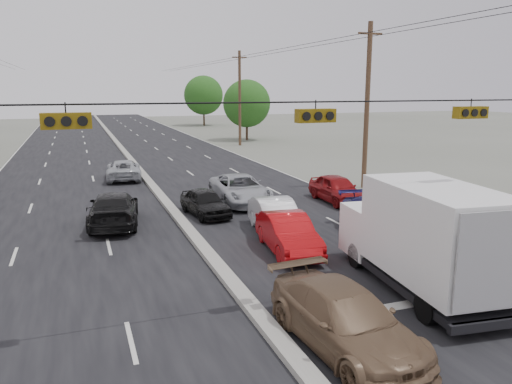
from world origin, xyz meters
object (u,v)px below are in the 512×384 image
Objects in this scene: tan_sedan at (345,320)px; oncoming_near at (114,209)px; tree_right_far at (203,95)px; red_sedan at (288,234)px; utility_pole_right_b at (367,105)px; queue_car_b at (276,217)px; utility_pole_right_c at (240,98)px; box_truck at (423,236)px; queue_car_c at (240,190)px; queue_car_a at (205,203)px; tree_right_mid at (247,103)px; queue_car_e at (337,189)px; oncoming_far at (124,170)px; queue_car_d at (384,220)px.

oncoming_near is at bearing 103.85° from tan_sedan.
red_sedan is (-13.00, -64.94, -4.24)m from tree_right_far.
utility_pole_right_b is 12.50m from queue_car_b.
utility_pole_right_c reaches higher than box_truck.
utility_pole_right_b reaches higher than tree_right_far.
box_truck is 5.44m from red_sedan.
utility_pole_right_b is 25.00m from utility_pole_right_c.
queue_car_b reaches higher than red_sedan.
utility_pole_right_c is 1.85× the size of queue_car_c.
utility_pole_right_b reaches higher than oncoming_near.
queue_car_b is at bearing -69.78° from queue_car_a.
queue_car_b is at bearing 73.36° from tan_sedan.
tree_right_mid is 33.82m from queue_car_e.
red_sedan is 0.81× the size of queue_car_c.
queue_car_a is (-14.60, -58.48, -4.30)m from tree_right_far.
queue_car_b is 16.27m from oncoming_far.
tan_sedan is at bearing -96.69° from red_sedan.
queue_car_e is at bearing 137.92° from oncoming_far.
oncoming_near is at bearing 176.22° from queue_car_a.
queue_car_a is 0.70× the size of queue_car_d.
utility_pole_right_c is 1.98× the size of tan_sedan.
red_sedan is at bearing 108.83° from oncoming_far.
utility_pole_right_b is at bearing 69.19° from queue_car_d.
tree_right_mid reaches higher than queue_car_b.
tan_sedan is 0.96× the size of oncoming_near.
red_sedan is at bearing -129.76° from queue_car_e.
oncoming_near is (-17.93, -33.76, -3.58)m from tree_right_mid.
tree_right_far is 1.50× the size of queue_car_d.
queue_car_a is (-11.10, -28.48, -4.45)m from utility_pole_right_c.
queue_car_e is at bearing -139.57° from utility_pole_right_b.
queue_car_b is 7.43m from oncoming_near.
queue_car_d is at bearing -21.58° from queue_car_b.
tree_right_far is (1.00, 25.00, 0.62)m from tree_right_mid.
oncoming_far is at bearing 92.17° from tan_sedan.
red_sedan is at bearing -83.52° from queue_car_a.
oncoming_far is (-10.30, 11.09, -0.07)m from queue_car_e.
oncoming_near reaches higher than queue_car_c.
queue_car_a is at bearing 124.25° from queue_car_b.
utility_pole_right_b reaches higher than queue_car_b.
utility_pole_right_b reaches higher than red_sedan.
utility_pole_right_b is at bearing 41.32° from queue_car_e.
box_truck is (-10.66, -69.74, -3.21)m from tree_right_far.
utility_pole_right_b reaches higher than queue_car_c.
oncoming_far is (-5.27, 9.49, -0.08)m from queue_car_c.
queue_car_d reaches higher than queue_car_c.
box_truck is 1.44× the size of oncoming_far.
queue_car_d is at bearing 157.75° from oncoming_near.
queue_car_c is (2.47, 2.01, 0.10)m from queue_car_a.
queue_car_b is 4.51m from queue_car_d.
queue_car_c is at bearing 102.33° from box_truck.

